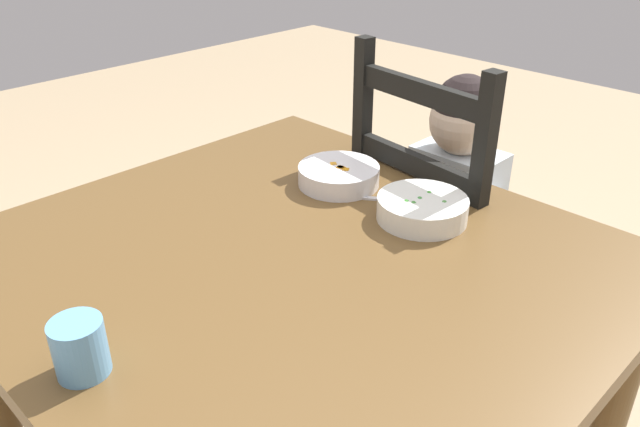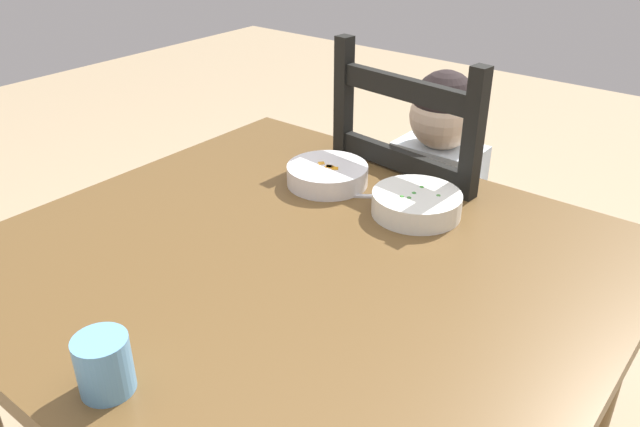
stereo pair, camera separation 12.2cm
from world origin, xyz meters
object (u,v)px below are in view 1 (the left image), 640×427
bowl_of_carrots (339,175)px  spoon (360,197)px  dining_table (296,298)px  dining_chair (442,251)px  bowl_of_peas (422,208)px  drinking_cup (80,348)px  child_figure (449,201)px

bowl_of_carrots → spoon: 0.09m
dining_table → dining_chair: bearing=93.9°
dining_chair → bowl_of_peas: size_ratio=5.49×
dining_table → spoon: spoon is taller
bowl_of_carrots → dining_chair: bearing=69.0°
dining_table → drinking_cup: (0.02, -0.44, 0.15)m
dining_table → bowl_of_peas: size_ratio=6.06×
dining_chair → spoon: 0.41m
bowl_of_peas → dining_table: bearing=-107.0°
bowl_of_carrots → child_figure: bearing=67.8°
bowl_of_carrots → drinking_cup: drinking_cup is taller
dining_table → bowl_of_peas: bowl_of_peas is taller
child_figure → dining_table: bearing=-86.7°
dining_table → child_figure: child_figure is taller
dining_chair → drinking_cup: size_ratio=11.82×
dining_table → dining_chair: size_ratio=1.11×
dining_table → child_figure: (-0.03, 0.58, -0.01)m
dining_table → drinking_cup: bearing=-87.8°
spoon → drinking_cup: bearing=-83.1°
dining_table → bowl_of_carrots: bearing=118.2°
bowl_of_carrots → drinking_cup: size_ratio=2.14×
bowl_of_peas → spoon: bowl_of_peas is taller
bowl_of_carrots → spoon: size_ratio=1.50×
dining_chair → child_figure: 0.16m
dining_table → bowl_of_peas: (0.09, 0.28, 0.13)m
bowl_of_carrots → dining_table: bearing=-61.8°
dining_chair → bowl_of_carrots: size_ratio=5.52×
bowl_of_peas → spoon: 0.16m
drinking_cup → dining_table: bearing=92.2°
bowl_of_peas → bowl_of_carrots: bearing=180.0°
dining_table → bowl_of_carrots: (-0.15, 0.28, 0.13)m
bowl_of_peas → spoon: bearing=-173.0°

